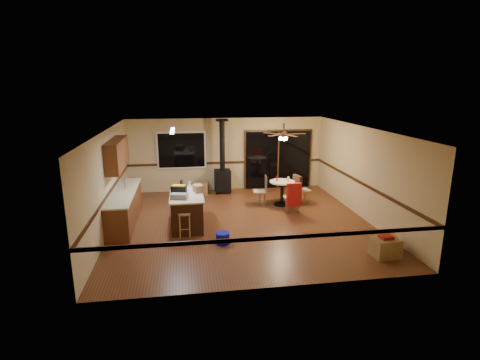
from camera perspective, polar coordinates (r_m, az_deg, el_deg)
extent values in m
plane|color=#5C3019|center=(10.51, 0.25, -6.49)|extent=(7.00, 7.00, 0.00)
plane|color=silver|center=(9.89, 0.27, 7.74)|extent=(7.00, 7.00, 0.00)
plane|color=tan|center=(13.52, -2.06, 3.93)|extent=(7.00, 0.00, 7.00)
plane|color=tan|center=(6.84, 4.86, -6.56)|extent=(7.00, 0.00, 7.00)
plane|color=tan|center=(10.20, -19.56, -0.33)|extent=(0.00, 7.00, 7.00)
plane|color=tan|center=(11.20, 18.24, 1.04)|extent=(0.00, 7.00, 7.00)
cube|color=black|center=(13.35, -8.90, 4.50)|extent=(1.72, 0.10, 1.32)
cube|color=black|center=(13.86, 5.81, 3.07)|extent=(2.52, 0.10, 2.10)
cube|color=brown|center=(10.86, -17.15, -4.06)|extent=(0.60, 3.00, 0.86)
cube|color=beige|center=(10.73, -17.33, -1.78)|extent=(0.64, 3.04, 0.04)
cube|color=brown|center=(10.72, -18.24, 3.75)|extent=(0.35, 2.00, 0.80)
cube|color=#32190C|center=(10.25, -8.09, -4.63)|extent=(0.80, 1.60, 0.86)
cube|color=beige|center=(10.12, -8.17, -2.21)|extent=(0.88, 1.68, 0.04)
cube|color=black|center=(13.24, -2.66, -0.05)|extent=(0.55, 0.50, 0.75)
cylinder|color=black|center=(12.98, -2.72, 5.35)|extent=(0.18, 0.18, 1.77)
cylinder|color=brown|center=(11.59, 6.67, 6.87)|extent=(0.24, 0.24, 0.10)
cylinder|color=brown|center=(11.56, 6.71, 8.19)|extent=(0.05, 0.05, 0.16)
sphere|color=#FFD88C|center=(11.61, 6.66, 6.28)|extent=(0.16, 0.16, 0.16)
cube|color=white|center=(10.08, -10.25, 7.41)|extent=(0.10, 1.20, 0.04)
cube|color=slate|center=(9.70, -9.26, -2.45)|extent=(0.46, 0.32, 0.13)
cube|color=black|center=(10.08, -9.29, -1.54)|extent=(0.44, 0.29, 0.22)
cube|color=gold|center=(10.05, -9.32, -0.85)|extent=(0.37, 0.25, 0.03)
cube|color=olive|center=(10.21, -6.41, -1.29)|extent=(0.30, 0.35, 0.20)
cylinder|color=black|center=(10.45, -8.90, -0.77)|extent=(0.10, 0.10, 0.29)
cylinder|color=#D84C8C|center=(10.09, -6.38, -1.50)|extent=(0.08, 0.08, 0.20)
cylinder|color=white|center=(10.73, -7.70, -0.65)|extent=(0.07, 0.07, 0.17)
cylinder|color=tan|center=(9.60, -8.43, -6.69)|extent=(0.38, 0.38, 0.63)
cylinder|color=#0D0EC3|center=(9.14, -2.66, -8.84)|extent=(0.43, 0.43, 0.28)
cylinder|color=black|center=(12.08, 6.37, -3.68)|extent=(0.50, 0.50, 0.04)
cylinder|color=black|center=(11.97, 6.42, -1.99)|extent=(0.10, 0.10, 0.70)
cylinder|color=beige|center=(11.88, 6.47, -0.28)|extent=(0.80, 0.80, 0.04)
cylinder|color=#590C14|center=(11.91, 5.66, 0.25)|extent=(0.07, 0.07, 0.15)
cylinder|color=beige|center=(11.85, 7.38, 0.14)|extent=(0.07, 0.07, 0.15)
cube|color=#C3B491|center=(11.89, 3.04, -1.74)|extent=(0.44, 0.44, 0.03)
cube|color=slate|center=(11.85, 3.97, -0.56)|extent=(0.07, 0.40, 0.50)
cube|color=#C3B491|center=(11.34, 7.83, -2.66)|extent=(0.43, 0.43, 0.03)
cube|color=slate|center=(11.10, 8.21, -1.70)|extent=(0.40, 0.06, 0.50)
cube|color=red|center=(11.11, 8.23, -2.22)|extent=(0.45, 0.13, 0.70)
cube|color=#C3B491|center=(12.20, 9.54, -1.50)|extent=(0.47, 0.47, 0.03)
cube|color=slate|center=(12.04, 8.81, -0.45)|extent=(0.11, 0.40, 0.50)
cube|color=#372315|center=(12.06, 8.71, -0.92)|extent=(0.19, 0.45, 0.70)
cube|color=olive|center=(13.30, -5.95, -1.19)|extent=(0.56, 0.49, 0.40)
cube|color=olive|center=(9.07, 21.25, -9.55)|extent=(0.59, 0.50, 0.42)
cube|color=olive|center=(9.47, 21.50, -8.82)|extent=(0.50, 0.46, 0.34)
cube|color=maroon|center=(8.98, 21.40, -8.09)|extent=(0.28, 0.24, 0.07)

